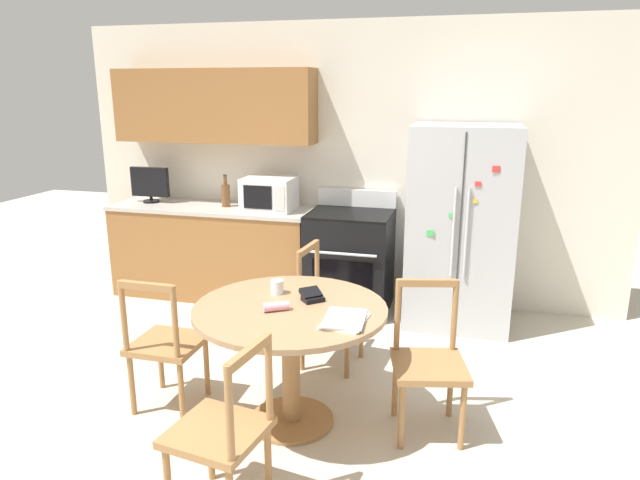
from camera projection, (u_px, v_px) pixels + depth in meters
ground_plane at (242, 446)px, 3.30m from camera, size 14.00×14.00×0.00m
back_wall at (312, 150)px, 5.42m from camera, size 5.20×0.44×2.60m
kitchen_counter at (215, 251)px, 5.62m from camera, size 1.98×0.64×0.90m
refrigerator at (461, 227)px, 4.86m from camera, size 0.88×0.76×1.72m
oven_range at (350, 260)px, 5.25m from camera, size 0.74×0.68×1.08m
microwave at (269, 194)px, 5.30m from camera, size 0.46×0.39×0.30m
countertop_tv at (150, 183)px, 5.64m from camera, size 0.40×0.16×0.35m
counter_bottle at (226, 195)px, 5.45m from camera, size 0.08×0.08×0.31m
dining_table at (290, 332)px, 3.38m from camera, size 1.15×1.15×0.76m
dining_chair_near at (223, 433)px, 2.68m from camera, size 0.48×0.48×0.90m
dining_chair_far at (329, 309)px, 4.19m from camera, size 0.46×0.46×0.90m
dining_chair_left at (166, 345)px, 3.60m from camera, size 0.42×0.42×0.90m
dining_chair_right at (428, 363)px, 3.36m from camera, size 0.51×0.51×0.90m
candle_glass at (277, 288)px, 3.55m from camera, size 0.08×0.08×0.09m
folded_napkin at (276, 307)px, 3.28m from camera, size 0.15×0.12×0.05m
wallet at (312, 296)px, 3.44m from camera, size 0.17×0.17×0.07m
mail_stack at (345, 320)px, 3.13m from camera, size 0.25×0.32×0.02m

